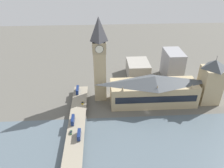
# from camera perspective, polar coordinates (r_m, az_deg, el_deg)

# --- Properties ---
(ground_plane) EXTENTS (600.00, 600.00, 0.00)m
(ground_plane) POSITION_cam_1_polar(r_m,az_deg,el_deg) (208.58, 9.22, -7.34)
(ground_plane) COLOR #605E56
(river_water) EXTENTS (62.69, 360.00, 0.30)m
(river_water) POSITION_cam_1_polar(r_m,az_deg,el_deg) (181.49, 11.60, -14.54)
(river_water) COLOR slate
(river_water) RESTS_ON ground_plane
(parliament_hall) EXTENTS (25.76, 82.85, 29.63)m
(parliament_hall) POSITION_cam_1_polar(r_m,az_deg,el_deg) (214.39, 10.81, -1.54)
(parliament_hall) COLOR tan
(parliament_hall) RESTS_ON ground_plane
(clock_tower) EXTENTS (12.73, 12.73, 82.61)m
(clock_tower) POSITION_cam_1_polar(r_m,az_deg,el_deg) (204.80, -3.26, 6.56)
(clock_tower) COLOR tan
(clock_tower) RESTS_ON ground_plane
(victoria_tower) EXTENTS (18.68, 18.68, 49.00)m
(victoria_tower) POSITION_cam_1_polar(r_m,az_deg,el_deg) (229.85, 24.38, 0.65)
(victoria_tower) COLOR tan
(victoria_tower) RESTS_ON ground_plane
(road_bridge) EXTENTS (157.39, 14.09, 5.47)m
(road_bridge) POSITION_cam_1_polar(r_m,az_deg,el_deg) (174.66, -9.72, -14.52)
(road_bridge) COLOR gray
(road_bridge) RESTS_ON ground_plane
(double_decker_bus_lead) EXTENTS (10.45, 2.52, 4.88)m
(double_decker_bus_lead) POSITION_cam_1_polar(r_m,az_deg,el_deg) (188.04, -10.20, -9.17)
(double_decker_bus_lead) COLOR navy
(double_decker_bus_lead) RESTS_ON road_bridge
(double_decker_bus_mid) EXTENTS (10.22, 2.52, 4.62)m
(double_decker_bus_mid) POSITION_cam_1_polar(r_m,az_deg,el_deg) (174.27, -8.61, -12.89)
(double_decker_bus_mid) COLOR navy
(double_decker_bus_mid) RESTS_ON road_bridge
(double_decker_bus_rear) EXTENTS (11.96, 2.54, 4.88)m
(double_decker_bus_rear) POSITION_cam_1_polar(r_m,az_deg,el_deg) (226.03, -9.01, -1.49)
(double_decker_bus_rear) COLOR navy
(double_decker_bus_rear) RESTS_ON road_bridge
(car_northbound_lead) EXTENTS (4.56, 1.75, 1.35)m
(car_northbound_lead) POSITION_cam_1_polar(r_m,az_deg,el_deg) (179.75, -10.69, -12.30)
(car_northbound_lead) COLOR #2D5638
(car_northbound_lead) RESTS_ON road_bridge
(car_northbound_tail) EXTENTS (3.99, 1.93, 1.49)m
(car_northbound_tail) POSITION_cam_1_polar(r_m,az_deg,el_deg) (209.41, -7.71, -4.90)
(car_northbound_tail) COLOR gold
(car_northbound_tail) RESTS_ON road_bridge
(city_block_west) EXTENTS (33.11, 25.49, 17.31)m
(city_block_west) POSITION_cam_1_polar(r_m,az_deg,el_deg) (265.89, 6.76, 4.02)
(city_block_west) COLOR #A39E93
(city_block_west) RESTS_ON ground_plane
(city_block_center) EXTENTS (31.44, 19.43, 32.92)m
(city_block_center) POSITION_cam_1_polar(r_m,az_deg,el_deg) (265.34, 15.50, 4.89)
(city_block_center) COLOR #939399
(city_block_center) RESTS_ON ground_plane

